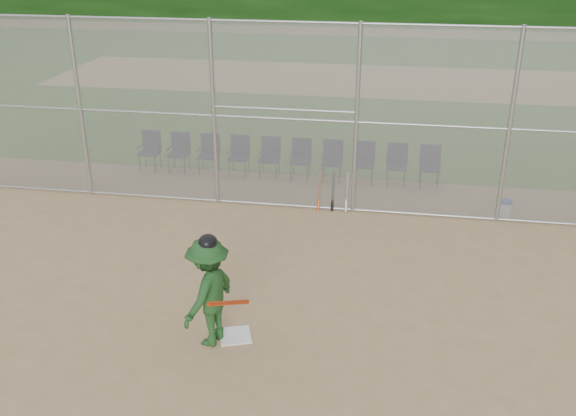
% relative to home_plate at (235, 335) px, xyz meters
% --- Properties ---
extents(ground, '(100.00, 100.00, 0.00)m').
position_rel_home_plate_xyz_m(ground, '(0.41, -0.11, -0.01)').
color(ground, tan).
rests_on(ground, ground).
extents(grass_strip, '(100.00, 100.00, 0.00)m').
position_rel_home_plate_xyz_m(grass_strip, '(0.41, 17.89, -0.00)').
color(grass_strip, '#2E651E').
rests_on(grass_strip, ground).
extents(dirt_patch_far, '(24.00, 24.00, 0.00)m').
position_rel_home_plate_xyz_m(dirt_patch_far, '(0.41, 17.89, -0.00)').
color(dirt_patch_far, tan).
rests_on(dirt_patch_far, ground).
extents(backstop_fence, '(16.09, 0.09, 4.00)m').
position_rel_home_plate_xyz_m(backstop_fence, '(0.41, 4.89, 2.06)').
color(backstop_fence, gray).
rests_on(backstop_fence, ground).
extents(home_plate, '(0.58, 0.58, 0.02)m').
position_rel_home_plate_xyz_m(home_plate, '(0.00, 0.00, 0.00)').
color(home_plate, white).
rests_on(home_plate, ground).
extents(batter_at_plate, '(1.08, 1.39, 1.77)m').
position_rel_home_plate_xyz_m(batter_at_plate, '(-0.32, -0.17, 0.84)').
color(batter_at_plate, '#1C461D').
rests_on(batter_at_plate, ground).
extents(water_cooler, '(0.30, 0.30, 0.38)m').
position_rel_home_plate_xyz_m(water_cooler, '(4.58, 5.13, 0.18)').
color(water_cooler, white).
rests_on(water_cooler, ground).
extents(spare_bats, '(0.66, 0.35, 0.83)m').
position_rel_home_plate_xyz_m(spare_bats, '(0.96, 4.97, 0.40)').
color(spare_bats, '#D84C14').
rests_on(spare_bats, ground).
extents(chair_0, '(0.54, 0.52, 0.96)m').
position_rel_home_plate_xyz_m(chair_0, '(-3.83, 6.66, 0.47)').
color(chair_0, '#0E1136').
rests_on(chair_0, ground).
extents(chair_1, '(0.54, 0.52, 0.96)m').
position_rel_home_plate_xyz_m(chair_1, '(-3.06, 6.66, 0.47)').
color(chair_1, '#0E1136').
rests_on(chair_1, ground).
extents(chair_2, '(0.54, 0.52, 0.96)m').
position_rel_home_plate_xyz_m(chair_2, '(-2.29, 6.66, 0.47)').
color(chair_2, '#0E1136').
rests_on(chair_2, ground).
extents(chair_3, '(0.54, 0.52, 0.96)m').
position_rel_home_plate_xyz_m(chair_3, '(-1.53, 6.66, 0.47)').
color(chair_3, '#0E1136').
rests_on(chair_3, ground).
extents(chair_4, '(0.54, 0.52, 0.96)m').
position_rel_home_plate_xyz_m(chair_4, '(-0.76, 6.66, 0.47)').
color(chair_4, '#0E1136').
rests_on(chair_4, ground).
extents(chair_5, '(0.54, 0.52, 0.96)m').
position_rel_home_plate_xyz_m(chair_5, '(0.00, 6.66, 0.47)').
color(chair_5, '#0E1136').
rests_on(chair_5, ground).
extents(chair_6, '(0.54, 0.52, 0.96)m').
position_rel_home_plate_xyz_m(chair_6, '(0.77, 6.66, 0.47)').
color(chair_6, '#0E1136').
rests_on(chair_6, ground).
extents(chair_7, '(0.54, 0.52, 0.96)m').
position_rel_home_plate_xyz_m(chair_7, '(1.54, 6.66, 0.47)').
color(chair_7, '#0E1136').
rests_on(chair_7, ground).
extents(chair_8, '(0.54, 0.52, 0.96)m').
position_rel_home_plate_xyz_m(chair_8, '(2.30, 6.66, 0.47)').
color(chair_8, '#0E1136').
rests_on(chair_8, ground).
extents(chair_9, '(0.54, 0.52, 0.96)m').
position_rel_home_plate_xyz_m(chair_9, '(3.07, 6.66, 0.47)').
color(chair_9, '#0E1136').
rests_on(chair_9, ground).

